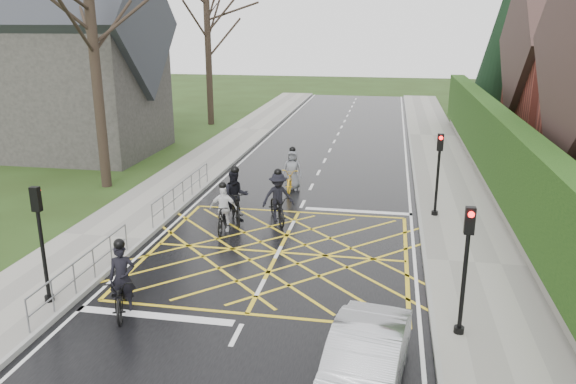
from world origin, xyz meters
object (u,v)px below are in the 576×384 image
(car, at_px, (364,364))
(cyclist_back, at_px, (235,201))
(cyclist_mid, at_px, (278,202))
(cyclist_rear, at_px, (122,288))
(cyclist_lead, at_px, (292,175))
(cyclist_front, at_px, (223,213))

(car, bearing_deg, cyclist_back, 126.71)
(cyclist_mid, bearing_deg, cyclist_back, 169.02)
(car, bearing_deg, cyclist_mid, 118.32)
(cyclist_rear, xyz_separation_m, cyclist_lead, (2.35, 11.32, 0.04))
(cyclist_front, bearing_deg, cyclist_lead, 68.46)
(cyclist_rear, xyz_separation_m, car, (6.15, -2.23, 0.04))
(cyclist_front, xyz_separation_m, car, (5.30, -8.18, 0.01))
(cyclist_mid, xyz_separation_m, cyclist_lead, (-0.17, 4.02, -0.06))
(car, bearing_deg, cyclist_front, 130.45)
(cyclist_lead, bearing_deg, cyclist_mid, -87.96)
(cyclist_rear, xyz_separation_m, cyclist_mid, (2.52, 7.30, 0.09))
(cyclist_back, xyz_separation_m, car, (5.12, -9.17, -0.13))
(cyclist_back, bearing_deg, cyclist_front, -123.54)
(cyclist_mid, xyz_separation_m, cyclist_front, (-1.67, -1.36, -0.07))
(cyclist_front, bearing_deg, car, -62.98)
(cyclist_rear, relative_size, cyclist_lead, 1.07)
(cyclist_rear, distance_m, cyclist_lead, 11.56)
(cyclist_back, distance_m, cyclist_mid, 1.54)
(cyclist_lead, xyz_separation_m, car, (3.80, -13.55, -0.00))
(cyclist_rear, distance_m, car, 6.54)
(cyclist_front, relative_size, cyclist_lead, 0.91)
(cyclist_rear, xyz_separation_m, cyclist_front, (0.85, 5.95, 0.02))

